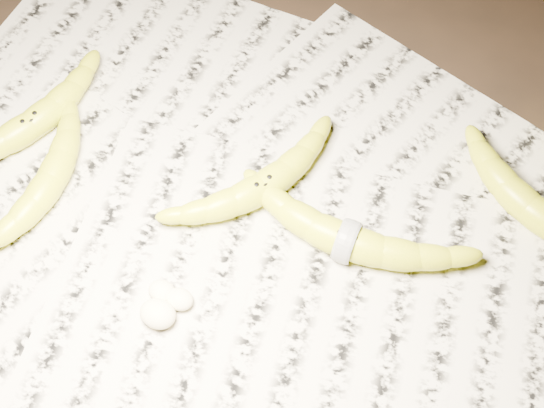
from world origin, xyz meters
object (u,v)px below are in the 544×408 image
at_px(banana_left_b, 49,179).
at_px(banana_taped, 347,240).
at_px(banana_upper_a, 530,206).
at_px(banana_center, 262,186).
at_px(banana_left_a, 31,123).

relative_size(banana_left_b, banana_taped, 0.78).
height_order(banana_left_b, banana_upper_a, banana_upper_a).
bearing_deg(banana_taped, banana_center, 166.01).
distance_m(banana_taped, banana_upper_a, 0.21).
distance_m(banana_left_a, banana_upper_a, 0.60).
bearing_deg(banana_center, banana_taped, -71.51).
relative_size(banana_left_b, banana_upper_a, 0.93).
xyz_separation_m(banana_center, banana_taped, (0.12, -0.02, 0.00)).
xyz_separation_m(banana_left_a, banana_left_b, (0.06, -0.06, -0.00)).
distance_m(banana_left_a, banana_left_b, 0.09).
distance_m(banana_center, banana_upper_a, 0.31).
relative_size(banana_left_a, banana_left_b, 1.14).
bearing_deg(banana_left_a, banana_upper_a, -55.29).
bearing_deg(banana_upper_a, banana_left_b, -135.67).
height_order(banana_left_a, banana_upper_a, banana_upper_a).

